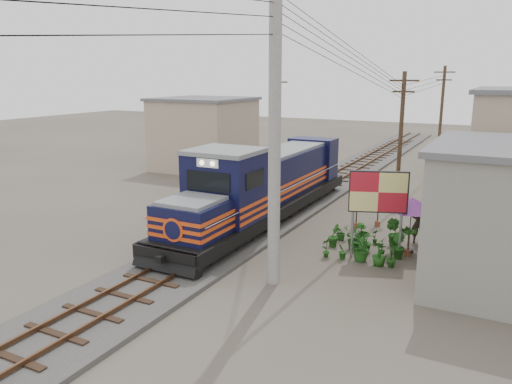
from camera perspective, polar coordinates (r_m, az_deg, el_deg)
The scene contains 14 objects.
ground at distance 19.09m, azimuth -6.96°, elevation -7.77°, with size 120.00×120.00×0.00m, color #473F35.
ballast at distance 27.50m, azimuth 4.83°, elevation -0.96°, with size 3.60×70.00×0.16m, color #595651.
track at distance 27.46m, azimuth 4.83°, elevation -0.59°, with size 1.15×70.00×0.12m.
locomotive at distance 23.36m, azimuth 0.87°, elevation 0.53°, with size 2.81×15.27×3.78m.
utility_pole_main at distance 15.74m, azimuth 2.14°, elevation 6.61°, with size 0.40×0.40×10.00m.
wooden_pole_mid at distance 29.37m, azimuth 16.22°, elevation 6.61°, with size 1.60×0.24×7.00m.
wooden_pole_far at distance 43.07m, azimuth 20.43°, elevation 8.62°, with size 1.60×0.24×7.50m.
wooden_pole_left at distance 36.13m, azimuth 2.50°, elevation 8.28°, with size 1.60×0.24×7.00m.
power_lines at distance 25.34m, azimuth 3.50°, elevation 14.94°, with size 9.65×19.00×3.30m.
shophouse_left at distance 36.93m, azimuth -5.95°, elevation 6.67°, with size 6.30×6.30×5.20m.
billboard at distance 19.09m, azimuth 13.80°, elevation -0.27°, with size 2.09×0.84×3.36m.
market_umbrella at distance 20.17m, azimuth 17.38°, elevation -1.34°, with size 2.25×2.25×2.22m.
vendor at distance 21.69m, azimuth 18.13°, elevation -3.36°, with size 0.63×0.41×1.72m, color black.
plant_nursery at distance 19.98m, azimuth 12.40°, elevation -5.59°, with size 3.31×3.17×1.12m.
Camera 1 is at (10.18, -14.64, 6.83)m, focal length 35.00 mm.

